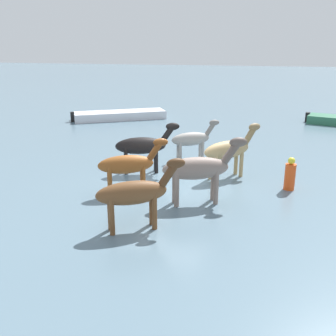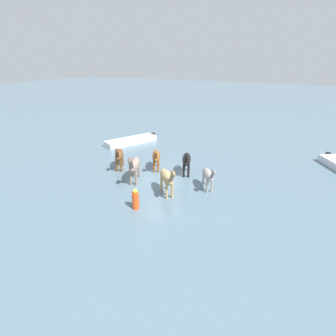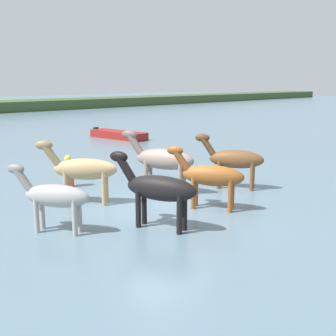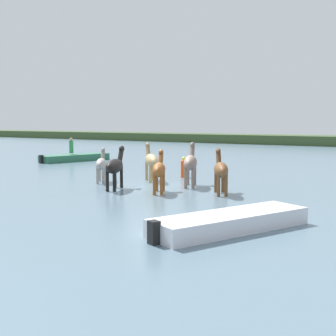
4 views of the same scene
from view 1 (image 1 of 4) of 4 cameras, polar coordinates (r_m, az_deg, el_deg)
ground_plane at (r=13.39m, az=0.30°, el=-2.63°), size 170.63×170.63×0.00m
horse_lead at (r=14.07m, az=9.10°, el=2.73°), size 2.01×2.06×1.94m
horse_gray_outer at (r=11.59m, az=4.63°, el=-0.07°), size 1.50×2.56×2.05m
horse_rear_stallion at (r=14.52m, az=-3.77°, el=3.34°), size 1.30×2.42×1.92m
horse_dark_mare at (r=12.45m, az=-5.94°, el=0.53°), size 1.44×2.22×1.82m
horse_chestnut_trailing at (r=9.96m, az=-4.96°, el=-3.72°), size 1.60×2.25×1.88m
horse_pinto_flank at (r=16.13m, az=3.66°, el=4.36°), size 1.52×1.98×1.69m
boat_tender_starboard at (r=25.79m, az=-7.24°, el=7.69°), size 4.57×5.96×0.78m
buoy_channel_marker at (r=13.51m, az=17.82°, el=-1.03°), size 0.36×0.36×1.14m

